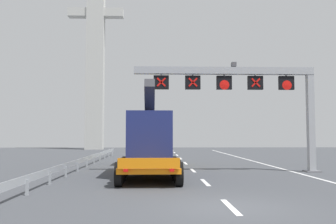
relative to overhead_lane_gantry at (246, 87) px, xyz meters
name	(u,v)px	position (x,y,z in m)	size (l,w,h in m)	color
ground	(230,207)	(-3.33, -10.93, -5.34)	(112.00, 112.00, 0.00)	#424449
lane_markings	(185,163)	(-3.30, 7.17, -5.33)	(0.20, 50.81, 0.01)	silver
edge_line_right	(287,170)	(2.87, 1.07, -5.33)	(0.20, 63.00, 0.01)	silver
overhead_lane_gantry	(246,87)	(0.00, 0.00, 0.00)	(11.58, 0.90, 6.88)	#9EA0A5
heavy_haul_truck_orange	(150,140)	(-6.10, 1.17, -3.35)	(3.16, 14.09, 5.30)	orange
guardrail_left	(86,160)	(-10.65, 3.59, -4.78)	(0.13, 33.04, 0.76)	#999EA3
bridge_pylon_distant	(96,37)	(-15.67, 36.56, 13.10)	(9.00, 2.00, 36.09)	#B7B7B2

